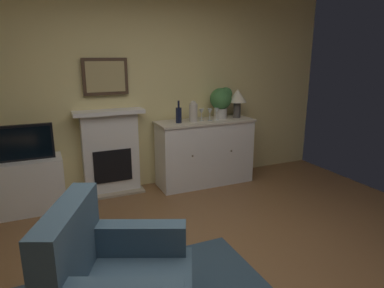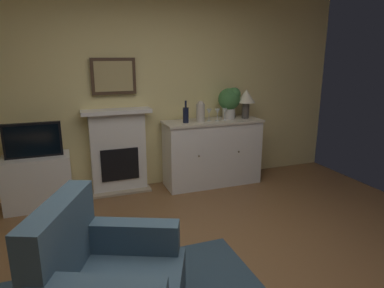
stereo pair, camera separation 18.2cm
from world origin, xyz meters
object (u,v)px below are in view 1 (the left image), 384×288
at_px(framed_picture, 105,77).
at_px(potted_plant_small, 221,100).
at_px(sideboard_cabinet, 205,152).
at_px(wine_glass_left, 202,112).
at_px(armchair, 116,287).
at_px(wine_glass_center, 210,112).
at_px(tv_cabinet, 29,185).
at_px(tv_set, 24,143).
at_px(table_lamp, 237,98).
at_px(wine_bottle, 179,115).
at_px(vase_decorative, 193,112).
at_px(wine_glass_right, 217,111).
at_px(fireplace_unit, 111,152).

bearing_deg(framed_picture, potted_plant_small, -6.61).
distance_m(sideboard_cabinet, wine_glass_left, 0.58).
bearing_deg(wine_glass_left, armchair, -126.30).
height_order(wine_glass_center, tv_cabinet, wine_glass_center).
distance_m(tv_cabinet, tv_set, 0.51).
xyz_separation_m(wine_glass_left, tv_cabinet, (-2.17, 0.04, -0.71)).
relative_size(tv_set, armchair, 0.59).
bearing_deg(armchair, sideboard_cabinet, 52.93).
distance_m(framed_picture, table_lamp, 1.80).
bearing_deg(wine_bottle, tv_cabinet, 178.73).
bearing_deg(tv_cabinet, vase_decorative, -1.83).
bearing_deg(wine_glass_left, wine_glass_center, -14.79).
xyz_separation_m(framed_picture, vase_decorative, (1.06, -0.27, -0.46)).
bearing_deg(wine_glass_right, wine_glass_left, 174.83).
relative_size(sideboard_cabinet, armchair, 1.28).
bearing_deg(wine_glass_center, wine_glass_right, 4.74).
bearing_deg(wine_glass_right, sideboard_cabinet, 163.53).
bearing_deg(sideboard_cabinet, fireplace_unit, 171.97).
xyz_separation_m(fireplace_unit, potted_plant_small, (1.53, -0.13, 0.61)).
bearing_deg(wine_glass_right, potted_plant_small, 37.67).
bearing_deg(armchair, wine_glass_left, 53.70).
relative_size(framed_picture, tv_cabinet, 0.73).
xyz_separation_m(sideboard_cabinet, table_lamp, (0.50, 0.00, 0.73)).
height_order(sideboard_cabinet, tv_set, tv_set).
relative_size(wine_glass_right, potted_plant_small, 0.38).
height_order(table_lamp, tv_set, table_lamp).
xyz_separation_m(wine_glass_right, vase_decorative, (-0.35, -0.00, 0.02)).
bearing_deg(wine_glass_right, wine_glass_center, -175.26).
bearing_deg(fireplace_unit, sideboard_cabinet, -8.03).
relative_size(vase_decorative, armchair, 0.27).
xyz_separation_m(vase_decorative, potted_plant_small, (0.47, 0.10, 0.12)).
xyz_separation_m(framed_picture, table_lamp, (1.76, -0.22, -0.32)).
bearing_deg(tv_set, vase_decorative, -1.18).
height_order(framed_picture, vase_decorative, framed_picture).
bearing_deg(vase_decorative, framed_picture, 165.58).
height_order(wine_glass_right, tv_set, wine_glass_right).
distance_m(sideboard_cabinet, wine_glass_right, 0.59).
bearing_deg(tv_set, tv_cabinet, 90.00).
xyz_separation_m(wine_bottle, wine_glass_center, (0.44, -0.03, 0.01)).
relative_size(wine_glass_center, vase_decorative, 0.59).
bearing_deg(tv_cabinet, potted_plant_small, 0.69).
bearing_deg(sideboard_cabinet, tv_set, -179.79).
distance_m(wine_bottle, vase_decorative, 0.20).
distance_m(table_lamp, wine_glass_left, 0.59).
relative_size(wine_glass_center, wine_glass_right, 1.00).
distance_m(sideboard_cabinet, tv_set, 2.26).
distance_m(wine_glass_right, armchair, 2.95).
distance_m(wine_glass_center, tv_cabinet, 2.39).
bearing_deg(framed_picture, tv_cabinet, -167.99).
height_order(sideboard_cabinet, armchair, armchair).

